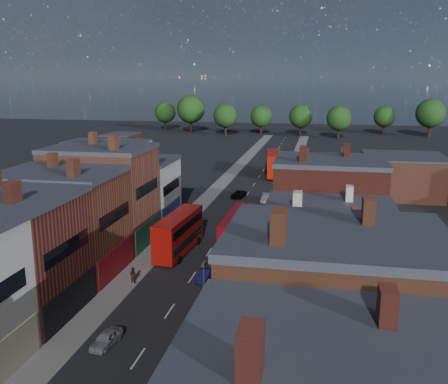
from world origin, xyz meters
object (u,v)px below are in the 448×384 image
at_px(bus_2, 273,163).
at_px(ped_1, 133,275).
at_px(car_3, 265,198).
at_px(bus_0, 179,233).
at_px(car_0, 106,338).
at_px(car_2, 238,194).
at_px(bus_1, 238,232).
at_px(ped_3, 246,305).
at_px(car_1, 205,275).

distance_m(bus_2, ped_1, 61.15).
height_order(car_3, ped_1, ped_1).
xyz_separation_m(bus_0, bus_2, (6.31, 50.77, 0.22)).
bearing_deg(car_3, car_0, -101.55).
relative_size(bus_0, car_2, 2.58).
relative_size(bus_0, bus_1, 0.98).
distance_m(bus_2, car_3, 23.26).
xyz_separation_m(car_0, ped_3, (10.11, 7.39, 0.31)).
bearing_deg(bus_1, bus_0, -167.99).
distance_m(car_1, car_3, 35.29).
height_order(bus_1, bus_2, bus_2).
bearing_deg(car_3, car_1, -97.27).
relative_size(car_2, ped_1, 2.65).
bearing_deg(bus_0, car_3, 79.40).
bearing_deg(bus_2, bus_0, -103.41).
relative_size(bus_1, ped_1, 6.99).
distance_m(bus_0, ped_3, 17.84).
bearing_deg(bus_2, car_2, -107.02).
distance_m(car_0, ped_1, 12.22).
xyz_separation_m(car_1, car_3, (2.30, 35.22, 0.00)).
distance_m(bus_1, ped_3, 16.17).
xyz_separation_m(bus_1, car_0, (-6.65, -23.08, -2.06)).
bearing_deg(car_1, car_3, 90.55).
bearing_deg(bus_0, car_2, 89.75).
xyz_separation_m(bus_1, car_2, (-4.70, 28.19, -2.05)).
xyz_separation_m(bus_2, ped_1, (-8.39, -60.54, -1.85)).
relative_size(car_0, ped_3, 2.21).
bearing_deg(car_3, ped_3, -89.23).
relative_size(car_2, car_3, 1.11).
relative_size(car_1, ped_3, 2.20).
bearing_deg(car_0, car_1, 79.29).
xyz_separation_m(ped_1, ped_3, (12.54, -4.58, -0.04)).
relative_size(bus_1, ped_3, 7.34).
bearing_deg(ped_3, car_1, 28.20).
relative_size(bus_0, car_0, 3.24).
relative_size(car_0, car_3, 0.89).
xyz_separation_m(bus_0, ped_1, (-2.07, -9.78, -1.63)).
distance_m(car_0, car_1, 14.91).
bearing_deg(car_1, ped_3, -46.88).
height_order(bus_1, ped_3, bus_1).
xyz_separation_m(car_2, ped_1, (-4.37, -39.31, 0.33)).
xyz_separation_m(car_1, ped_1, (-7.08, -2.20, 0.37)).
xyz_separation_m(bus_0, car_3, (7.30, 27.64, -2.00)).
distance_m(bus_1, car_3, 26.39).
distance_m(car_2, car_3, 5.35).
xyz_separation_m(bus_0, bus_1, (7.00, 1.33, 0.08)).
bearing_deg(car_0, car_2, 95.30).
xyz_separation_m(bus_2, ped_3, (4.15, -65.13, -1.89)).
relative_size(bus_1, car_3, 2.94).
height_order(bus_1, ped_1, bus_1).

